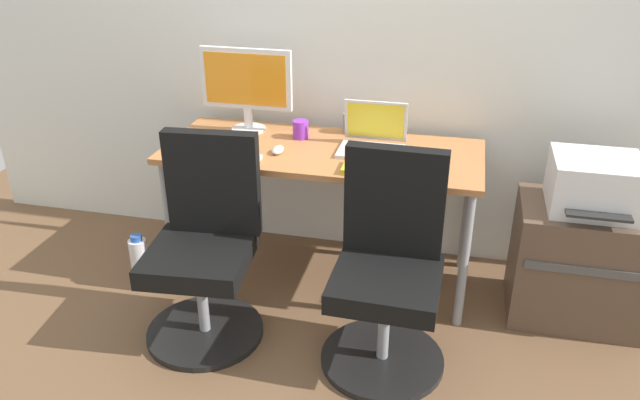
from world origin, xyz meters
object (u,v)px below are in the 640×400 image
office_chair_left (205,250)px  office_chair_right (388,273)px  side_cabinet (578,262)px  water_bottle_on_floor (140,263)px  desktop_monitor (246,84)px  open_laptop (373,139)px  printer (594,184)px  coffee_mug (301,129)px

office_chair_left → office_chair_right: bearing=0.0°
side_cabinet → water_bottle_on_floor: (-2.14, -0.29, -0.14)m
office_chair_left → side_cabinet: office_chair_left is taller
side_cabinet → desktop_monitor: (-1.70, 0.22, 0.69)m
open_laptop → office_chair_left: bearing=-136.8°
water_bottle_on_floor → printer: bearing=7.6°
side_cabinet → printer: bearing=-90.0°
office_chair_left → printer: 1.76m
printer → water_bottle_on_floor: bearing=-172.4°
desktop_monitor → coffee_mug: bearing=-9.5°
office_chair_left → coffee_mug: bearing=68.6°
water_bottle_on_floor → open_laptop: size_ratio=1.00×
water_bottle_on_floor → desktop_monitor: desktop_monitor is taller
office_chair_left → open_laptop: (0.65, 0.61, 0.36)m
side_cabinet → open_laptop: bearing=174.4°
office_chair_left → desktop_monitor: desktop_monitor is taller
office_chair_right → water_bottle_on_floor: size_ratio=3.03×
office_chair_left → desktop_monitor: 0.92m
office_chair_right → side_cabinet: office_chair_right is taller
office_chair_left → side_cabinet: size_ratio=1.58×
printer → desktop_monitor: 1.73m
desktop_monitor → office_chair_left: bearing=-87.6°
office_chair_left → coffee_mug: 0.81m
coffee_mug → office_chair_left: bearing=-111.4°
printer → open_laptop: (-1.02, 0.10, 0.09)m
printer → water_bottle_on_floor: printer is taller
office_chair_left → coffee_mug: office_chair_left is taller
printer → open_laptop: 1.02m
office_chair_right → side_cabinet: bearing=31.4°
water_bottle_on_floor → coffee_mug: 1.08m
office_chair_right → open_laptop: bearing=106.0°
office_chair_left → side_cabinet: 1.75m
office_chair_right → water_bottle_on_floor: office_chair_right is taller
desktop_monitor → coffee_mug: (0.30, -0.05, -0.20)m
office_chair_left → open_laptop: open_laptop is taller
coffee_mug → desktop_monitor: bearing=170.5°
office_chair_right → coffee_mug: (-0.56, 0.68, 0.35)m
office_chair_right → water_bottle_on_floor: (-1.30, 0.23, -0.28)m
coffee_mug → office_chair_right: bearing=-50.7°
side_cabinet → coffee_mug: 1.49m
office_chair_right → water_bottle_on_floor: bearing=170.2°
open_laptop → coffee_mug: 0.39m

